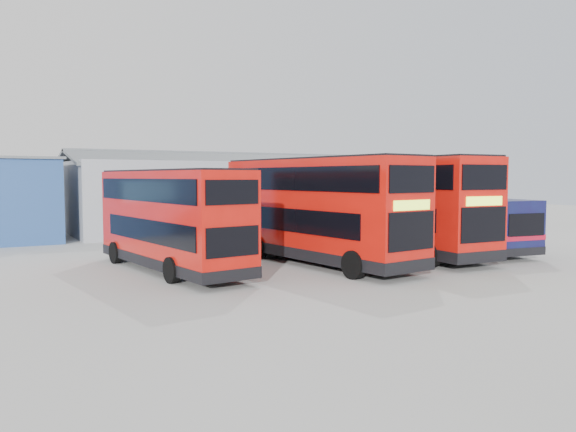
{
  "coord_description": "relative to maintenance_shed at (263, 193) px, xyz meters",
  "views": [
    {
      "loc": [
        -12.66,
        -20.86,
        3.95
      ],
      "look_at": [
        0.32,
        2.19,
        2.1
      ],
      "focal_mm": 35.0,
      "sensor_mm": 36.0,
      "label": 1
    }
  ],
  "objects": [
    {
      "name": "double_decker_centre",
      "position": [
        -7.08,
        -19.39,
        -0.21
      ],
      "size": [
        3.98,
        11.57,
        4.8
      ],
      "rotation": [
        0.0,
        0.0,
        0.11
      ],
      "color": "#BC120A",
      "rests_on": "ground"
    },
    {
      "name": "maintenance_shed",
      "position": [
        0.0,
        0.0,
        0.0
      ],
      "size": [
        30.5,
        12.0,
        5.89
      ],
      "color": "#969BA4",
      "rests_on": "ground"
    },
    {
      "name": "double_decker_left",
      "position": [
        -13.49,
        -18.15,
        -0.49
      ],
      "size": [
        3.64,
        10.26,
        4.25
      ],
      "rotation": [
        0.0,
        0.0,
        3.27
      ],
      "color": "#BC120A",
      "rests_on": "ground"
    },
    {
      "name": "double_decker_right",
      "position": [
        -1.86,
        -18.89,
        -0.17
      ],
      "size": [
        3.45,
        11.69,
        4.88
      ],
      "rotation": [
        0.0,
        0.0,
        -0.06
      ],
      "color": "#BC120A",
      "rests_on": "ground"
    },
    {
      "name": "ground_plane",
      "position": [
        -8.0,
        -20.0,
        -2.6
      ],
      "size": [
        120.0,
        120.0,
        0.0
      ],
      "primitive_type": "plane",
      "color": "#9D9D98",
      "rests_on": "ground"
    },
    {
      "name": "single_decker_blue",
      "position": [
        2.14,
        -18.73,
        -1.19
      ],
      "size": [
        3.8,
        10.73,
        2.85
      ],
      "rotation": [
        0.0,
        0.0,
        3.01
      ],
      "color": "#0D153C",
      "rests_on": "ground"
    }
  ]
}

